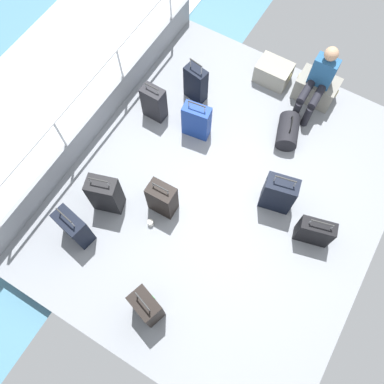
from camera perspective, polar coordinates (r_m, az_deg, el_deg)
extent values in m
cube|color=gray|center=(5.76, 4.59, -0.04)|extent=(4.40, 5.20, 0.06)
cube|color=gray|center=(6.21, -13.28, 10.36)|extent=(0.06, 5.20, 0.45)
cylinder|color=silver|center=(5.78, -17.85, 6.74)|extent=(0.04, 0.04, 1.00)
cylinder|color=silver|center=(6.28, -10.03, 16.40)|extent=(0.04, 0.04, 1.00)
cylinder|color=silver|center=(7.02, -3.04, 24.10)|extent=(0.04, 0.04, 1.00)
cylinder|color=silver|center=(5.60, -15.01, 14.71)|extent=(0.04, 4.16, 0.04)
cube|color=white|center=(7.42, -21.29, 12.19)|extent=(2.40, 7.28, 0.01)
cube|color=gray|center=(6.77, 11.66, 16.53)|extent=(0.54, 0.40, 0.34)
torus|color=tan|center=(6.77, 9.58, 17.94)|extent=(0.02, 0.12, 0.12)
torus|color=tan|center=(6.68, 13.97, 15.83)|extent=(0.02, 0.12, 0.12)
cube|color=gray|center=(6.69, 17.47, 14.07)|extent=(0.62, 0.41, 0.41)
torus|color=tan|center=(6.65, 15.15, 15.78)|extent=(0.02, 0.12, 0.12)
torus|color=tan|center=(6.62, 20.17, 13.17)|extent=(0.02, 0.12, 0.12)
cube|color=#26598C|center=(6.33, 18.44, 16.17)|extent=(0.34, 0.20, 0.48)
sphere|color=tan|center=(6.07, 19.48, 18.28)|extent=(0.20, 0.20, 0.20)
cylinder|color=black|center=(6.27, 17.57, 12.93)|extent=(0.12, 0.40, 0.12)
cylinder|color=black|center=(6.34, 16.24, 10.45)|extent=(0.11, 0.11, 0.41)
cylinder|color=black|center=(6.28, 16.08, 13.70)|extent=(0.12, 0.40, 0.12)
cylinder|color=black|center=(6.35, 14.78, 11.21)|extent=(0.11, 0.11, 0.41)
cube|color=black|center=(5.45, -12.38, -0.36)|extent=(0.46, 0.36, 0.69)
cylinder|color=#A5A8AD|center=(5.13, -14.53, 1.69)|extent=(0.02, 0.02, 0.12)
cylinder|color=#A5A8AD|center=(5.05, -12.01, 1.15)|extent=(0.02, 0.02, 0.12)
cylinder|color=#2D2D2D|center=(5.03, -13.42, 1.70)|extent=(0.25, 0.10, 0.02)
cube|color=white|center=(5.41, -12.17, 1.26)|extent=(0.05, 0.02, 0.08)
cube|color=navy|center=(5.92, 0.65, 10.21)|extent=(0.43, 0.26, 0.61)
cylinder|color=#A5A8AD|center=(5.65, -0.47, 12.62)|extent=(0.02, 0.02, 0.11)
cylinder|color=#A5A8AD|center=(5.60, 1.87, 11.84)|extent=(0.02, 0.02, 0.11)
cylinder|color=#2D2D2D|center=(5.58, 0.70, 12.56)|extent=(0.26, 0.06, 0.02)
cube|color=green|center=(5.85, 1.08, 11.89)|extent=(0.05, 0.01, 0.08)
cube|color=black|center=(4.99, -6.55, -16.11)|extent=(0.43, 0.35, 0.66)
cylinder|color=#A5A8AD|center=(4.60, -8.00, -14.41)|extent=(0.02, 0.02, 0.17)
cylinder|color=#A5A8AD|center=(4.56, -6.22, -16.52)|extent=(0.02, 0.02, 0.17)
cylinder|color=#2D2D2D|center=(4.50, -7.24, -15.32)|extent=(0.24, 0.09, 0.02)
cube|color=green|center=(4.83, -5.53, -14.91)|extent=(0.05, 0.02, 0.08)
cube|color=black|center=(5.46, 12.35, -0.25)|extent=(0.47, 0.33, 0.67)
cylinder|color=#A5A8AD|center=(5.09, 11.86, 1.94)|extent=(0.02, 0.02, 0.14)
cylinder|color=#A5A8AD|center=(5.12, 14.62, 1.10)|extent=(0.02, 0.02, 0.14)
cylinder|color=#2D2D2D|center=(5.04, 13.41, 1.84)|extent=(0.28, 0.08, 0.02)
cube|color=green|center=(5.36, 13.04, 1.69)|extent=(0.05, 0.02, 0.08)
cube|color=black|center=(5.36, -4.31, -0.98)|extent=(0.37, 0.25, 0.60)
cylinder|color=#A5A8AD|center=(5.08, -5.65, 1.06)|extent=(0.02, 0.02, 0.09)
cylinder|color=#A5A8AD|center=(5.02, -3.51, -0.07)|extent=(0.02, 0.02, 0.09)
cylinder|color=#2D2D2D|center=(5.01, -4.62, 0.70)|extent=(0.24, 0.03, 0.02)
cube|color=green|center=(5.26, -3.72, 0.76)|extent=(0.05, 0.01, 0.08)
cube|color=black|center=(6.14, -5.50, 12.68)|extent=(0.35, 0.22, 0.60)
cylinder|color=#A5A8AD|center=(5.91, -6.65, 15.03)|extent=(0.02, 0.02, 0.08)
cylinder|color=#A5A8AD|center=(5.83, -4.95, 14.23)|extent=(0.02, 0.02, 0.08)
cylinder|color=#2D2D2D|center=(5.84, -5.85, 14.89)|extent=(0.23, 0.02, 0.02)
cube|color=silver|center=(6.06, -5.03, 14.29)|extent=(0.05, 0.01, 0.08)
cube|color=black|center=(5.48, 17.23, -5.52)|extent=(0.49, 0.29, 0.51)
cylinder|color=#A5A8AD|center=(5.17, 16.71, -4.11)|extent=(0.02, 0.02, 0.11)
cylinder|color=#A5A8AD|center=(5.23, 19.57, -4.84)|extent=(0.02, 0.02, 0.11)
cylinder|color=#2D2D2D|center=(5.15, 18.33, -4.28)|extent=(0.29, 0.09, 0.02)
cube|color=green|center=(5.44, 17.63, -4.29)|extent=(0.05, 0.02, 0.08)
cube|color=black|center=(6.31, 0.54, 15.34)|extent=(0.37, 0.25, 0.63)
cylinder|color=#A5A8AD|center=(6.06, -0.21, 18.16)|extent=(0.02, 0.02, 0.15)
cylinder|color=#A5A8AD|center=(5.97, 1.37, 17.18)|extent=(0.02, 0.02, 0.15)
cylinder|color=#2D2D2D|center=(5.95, 0.58, 18.16)|extent=(0.23, 0.06, 0.02)
cube|color=green|center=(6.26, 1.17, 16.61)|extent=(0.05, 0.01, 0.08)
cube|color=black|center=(5.43, -16.65, -4.90)|extent=(0.47, 0.31, 0.60)
cylinder|color=#A5A8AD|center=(5.15, -18.70, -2.62)|extent=(0.02, 0.02, 0.16)
cylinder|color=#A5A8AD|center=(5.03, -16.84, -4.46)|extent=(0.02, 0.02, 0.16)
cylinder|color=#2D2D2D|center=(5.02, -18.04, -3.23)|extent=(0.28, 0.07, 0.02)
cube|color=white|center=(5.29, -16.17, -3.43)|extent=(0.05, 0.01, 0.08)
cylinder|color=black|center=(6.17, 13.67, 8.52)|extent=(0.46, 0.60, 0.32)
torus|color=black|center=(6.04, 14.02, 9.35)|extent=(0.10, 0.26, 0.27)
cylinder|color=white|center=(5.52, -6.02, -4.45)|extent=(0.08, 0.08, 0.10)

